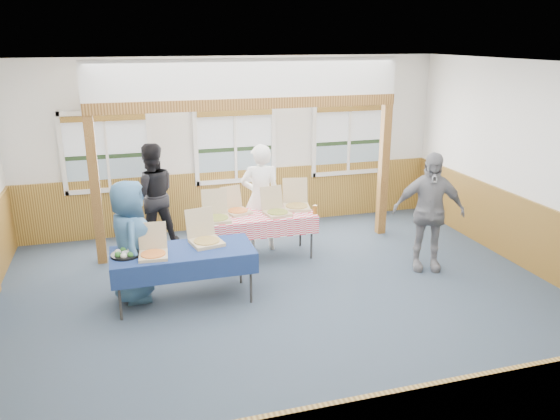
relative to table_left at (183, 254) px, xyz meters
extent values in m
plane|color=#2A3644|center=(1.37, -0.55, -0.70)|extent=(8.00, 8.00, 0.00)
plane|color=white|center=(1.37, -0.55, 2.50)|extent=(8.00, 8.00, 0.00)
plane|color=silver|center=(1.37, 2.95, 0.90)|extent=(8.00, 0.00, 8.00)
plane|color=silver|center=(1.37, -4.05, 0.90)|extent=(8.00, 0.00, 8.00)
plane|color=silver|center=(5.37, -0.55, 0.90)|extent=(0.00, 8.00, 8.00)
cube|color=brown|center=(1.37, 2.92, -0.15)|extent=(7.98, 0.05, 1.10)
cube|color=brown|center=(5.34, -0.55, -0.15)|extent=(0.05, 6.98, 1.10)
cube|color=white|center=(-0.93, 2.89, 0.21)|extent=(1.52, 0.05, 0.08)
cube|color=white|center=(-0.93, 2.89, 1.59)|extent=(1.52, 0.05, 0.08)
cube|color=white|center=(-1.67, 2.89, 0.90)|extent=(0.08, 0.05, 1.46)
cube|color=white|center=(-0.19, 2.89, 0.90)|extent=(0.08, 0.05, 1.46)
cube|color=white|center=(-0.93, 2.89, 0.90)|extent=(0.05, 0.05, 1.30)
cube|color=gray|center=(-0.93, 2.93, 0.51)|extent=(1.40, 0.02, 0.52)
cube|color=#1E341A|center=(-0.93, 2.93, 0.81)|extent=(1.40, 0.02, 0.08)
cube|color=#B6BEC4|center=(-0.93, 2.93, 1.20)|extent=(1.40, 0.02, 0.70)
cube|color=brown|center=(-0.93, 2.87, 1.49)|extent=(1.40, 0.07, 0.10)
cube|color=white|center=(1.37, 2.89, 0.21)|extent=(1.52, 0.05, 0.08)
cube|color=white|center=(1.37, 2.89, 1.59)|extent=(1.52, 0.05, 0.08)
cube|color=white|center=(0.63, 2.89, 0.90)|extent=(0.08, 0.05, 1.46)
cube|color=white|center=(2.11, 2.89, 0.90)|extent=(0.08, 0.05, 1.46)
cube|color=white|center=(1.37, 2.89, 0.90)|extent=(0.05, 0.05, 1.30)
cube|color=gray|center=(1.37, 2.93, 0.51)|extent=(1.40, 0.02, 0.52)
cube|color=#1E341A|center=(1.37, 2.93, 0.81)|extent=(1.40, 0.02, 0.08)
cube|color=#B6BEC4|center=(1.37, 2.93, 1.20)|extent=(1.40, 0.02, 0.70)
cube|color=brown|center=(1.37, 2.87, 1.49)|extent=(1.40, 0.07, 0.10)
cube|color=white|center=(3.67, 2.89, 0.21)|extent=(1.52, 0.05, 0.08)
cube|color=white|center=(3.67, 2.89, 1.59)|extent=(1.52, 0.05, 0.08)
cube|color=white|center=(2.93, 2.89, 0.90)|extent=(0.08, 0.05, 1.46)
cube|color=white|center=(4.41, 2.89, 0.90)|extent=(0.08, 0.05, 1.46)
cube|color=white|center=(3.67, 2.89, 0.90)|extent=(0.05, 0.05, 1.30)
cube|color=gray|center=(3.67, 2.93, 0.51)|extent=(1.40, 0.02, 0.52)
cube|color=#1E341A|center=(3.67, 2.93, 0.81)|extent=(1.40, 0.02, 0.08)
cube|color=#B6BEC4|center=(3.67, 2.93, 1.20)|extent=(1.40, 0.02, 0.70)
cube|color=brown|center=(3.67, 2.87, 1.49)|extent=(1.40, 0.07, 0.10)
cube|color=#573213|center=(-1.13, 1.75, 0.50)|extent=(0.15, 0.15, 2.40)
cube|color=#573213|center=(3.87, 1.75, 0.50)|extent=(0.15, 0.15, 2.40)
cube|color=#573213|center=(1.37, 1.75, 1.79)|extent=(5.15, 0.18, 0.18)
cylinder|color=#2C2C2C|center=(-0.87, -0.33, -0.34)|extent=(0.04, 0.04, 0.73)
cylinder|color=#2C2C2C|center=(-0.87, 0.33, -0.34)|extent=(0.04, 0.04, 0.73)
cylinder|color=#2C2C2C|center=(0.87, -0.33, -0.34)|extent=(0.04, 0.04, 0.73)
cylinder|color=#2C2C2C|center=(0.87, 0.33, -0.34)|extent=(0.04, 0.04, 0.73)
cube|color=#2C2C2C|center=(0.00, 0.00, 0.03)|extent=(2.01, 1.40, 0.03)
cube|color=navy|center=(0.00, 0.00, 0.05)|extent=(2.09, 1.47, 0.01)
cube|color=navy|center=(0.00, -0.42, -0.09)|extent=(1.79, 0.70, 0.28)
cube|color=navy|center=(0.00, 0.42, -0.09)|extent=(1.79, 0.70, 0.28)
cylinder|color=#2C2C2C|center=(0.63, 0.93, -0.34)|extent=(0.04, 0.04, 0.73)
cylinder|color=#2C2C2C|center=(0.63, 1.51, -0.34)|extent=(0.04, 0.04, 0.73)
cylinder|color=#2C2C2C|center=(2.20, 0.93, -0.34)|extent=(0.04, 0.04, 0.73)
cylinder|color=#2C2C2C|center=(2.20, 1.51, -0.34)|extent=(0.04, 0.04, 0.73)
cube|color=#2C2C2C|center=(1.42, 1.22, 0.03)|extent=(1.74, 0.85, 0.03)
cube|color=red|center=(1.42, 1.22, 0.05)|extent=(1.81, 0.92, 0.01)
cube|color=red|center=(1.42, 0.84, -0.09)|extent=(1.74, 0.17, 0.28)
cube|color=red|center=(1.42, 1.60, -0.09)|extent=(1.74, 0.17, 0.28)
cube|color=tan|center=(-0.40, -0.15, 0.08)|extent=(0.40, 0.40, 0.04)
cylinder|color=gold|center=(-0.40, -0.15, 0.10)|extent=(0.35, 0.35, 0.01)
cube|color=tan|center=(-0.38, 0.07, 0.28)|extent=(0.38, 0.12, 0.36)
cube|color=tan|center=(0.35, 0.12, 0.08)|extent=(0.49, 0.49, 0.05)
cylinder|color=tan|center=(0.35, 0.12, 0.11)|extent=(0.43, 0.43, 0.01)
cube|color=tan|center=(0.30, 0.36, 0.30)|extent=(0.42, 0.18, 0.41)
cube|color=tan|center=(0.67, 1.08, 0.08)|extent=(0.43, 0.43, 0.05)
cylinder|color=gold|center=(0.67, 1.08, 0.11)|extent=(0.38, 0.38, 0.01)
cube|color=tan|center=(0.68, 1.33, 0.30)|extent=(0.41, 0.12, 0.40)
cube|color=tan|center=(1.07, 1.37, 0.08)|extent=(0.46, 0.46, 0.04)
cylinder|color=gold|center=(1.07, 1.37, 0.10)|extent=(0.40, 0.40, 0.01)
cube|color=tan|center=(1.00, 1.58, 0.28)|extent=(0.38, 0.19, 0.36)
cube|color=tan|center=(1.67, 1.10, 0.08)|extent=(0.44, 0.44, 0.04)
cylinder|color=gold|center=(1.67, 1.10, 0.11)|extent=(0.39, 0.39, 0.01)
cube|color=tan|center=(1.63, 1.33, 0.29)|extent=(0.39, 0.15, 0.38)
cube|color=tan|center=(2.07, 1.32, 0.08)|extent=(0.50, 0.50, 0.05)
cylinder|color=tan|center=(2.07, 1.32, 0.11)|extent=(0.44, 0.44, 0.01)
cube|color=tan|center=(2.12, 1.57, 0.31)|extent=(0.44, 0.18, 0.42)
cylinder|color=black|center=(-0.75, 0.00, 0.07)|extent=(0.39, 0.39, 0.03)
cylinder|color=white|center=(-0.75, 0.00, 0.10)|extent=(0.09, 0.09, 0.04)
sphere|color=#32712B|center=(-0.64, 0.00, 0.10)|extent=(0.09, 0.09, 0.09)
sphere|color=silver|center=(-0.68, 0.08, 0.10)|extent=(0.09, 0.09, 0.09)
sphere|color=#32712B|center=(-0.77, 0.10, 0.10)|extent=(0.09, 0.09, 0.09)
sphere|color=silver|center=(-0.85, 0.05, 0.10)|extent=(0.09, 0.09, 0.09)
sphere|color=#32712B|center=(-0.85, -0.05, 0.10)|extent=(0.09, 0.09, 0.09)
sphere|color=silver|center=(-0.77, -0.10, 0.10)|extent=(0.09, 0.09, 0.09)
sphere|color=#32712B|center=(-0.68, -0.08, 0.10)|extent=(0.09, 0.09, 0.09)
cylinder|color=#935A18|center=(2.27, 0.97, 0.13)|extent=(0.07, 0.07, 0.15)
imported|color=white|center=(1.51, 1.59, 0.22)|extent=(0.73, 0.54, 1.85)
imported|color=black|center=(-0.25, 2.30, 0.21)|extent=(0.95, 0.78, 1.82)
imported|color=#335A7F|center=(-0.67, 0.26, 0.16)|extent=(0.55, 0.84, 1.72)
imported|color=slate|center=(3.80, 0.05, 0.24)|extent=(1.19, 0.81, 1.88)
camera|label=1|loc=(-0.69, -7.00, 2.83)|focal=35.00mm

